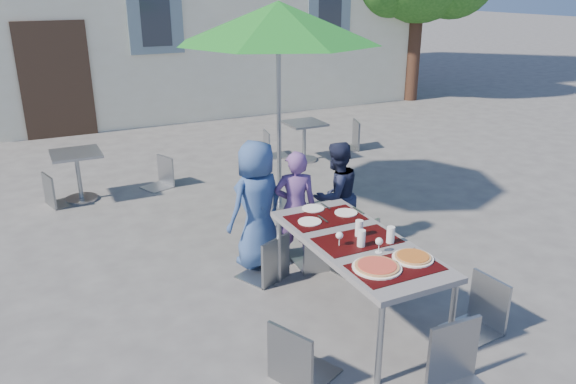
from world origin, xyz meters
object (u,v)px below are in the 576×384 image
pizza_near_left (377,267)px  cafe_table_1 (304,136)px  dining_table (357,246)px  bg_chair_l_0 (53,170)px  chair_4 (486,275)px  chair_2 (356,214)px  bg_chair_l_1 (272,128)px  child_0 (257,204)px  chair_3 (298,319)px  child_2 (336,196)px  chair_0 (268,232)px  bg_chair_r_1 (351,118)px  pizza_near_right (413,257)px  child_1 (295,207)px  patio_umbrella (278,24)px  chair_1 (319,224)px  bg_chair_r_0 (159,155)px  cafe_table_0 (78,169)px  chair_5 (468,322)px

pizza_near_left → cafe_table_1: size_ratio=0.59×
dining_table → bg_chair_l_0: (-2.15, 4.09, -0.20)m
pizza_near_left → chair_4: size_ratio=0.43×
chair_2 → bg_chair_l_1: chair_2 is taller
pizza_near_left → chair_4: 1.05m
dining_table → child_0: 1.37m
pizza_near_left → chair_3: (-0.72, -0.07, -0.22)m
child_2 → chair_0: (-1.01, -0.38, -0.08)m
chair_3 → bg_chair_r_1: (3.78, 5.28, 0.03)m
pizza_near_right → child_2: size_ratio=0.27×
child_0 → child_1: bearing=148.2°
child_2 → patio_umbrella: bearing=-96.9°
bg_chair_r_1 → bg_chair_l_0: bearing=-173.0°
patio_umbrella → chair_1: bearing=-101.8°
child_1 → bg_chair_r_0: (-0.71, 3.00, -0.13)m
chair_1 → child_1: bearing=114.5°
child_0 → patio_umbrella: (0.87, 1.30, 1.70)m
pizza_near_left → cafe_table_0: (-1.70, 4.65, -0.32)m
cafe_table_0 → child_2: bearing=-49.3°
chair_4 → chair_0: bearing=128.8°
dining_table → child_2: child_2 is taller
bg_chair_r_0 → bg_chair_r_1: size_ratio=0.86×
chair_4 → bg_chair_l_1: 5.57m
pizza_near_left → cafe_table_0: 4.96m
patio_umbrella → bg_chair_l_0: bearing=151.0°
bg_chair_r_0 → bg_chair_l_1: (2.12, 0.67, 0.02)m
child_0 → bg_chair_l_0: size_ratio=1.59×
child_2 → patio_umbrella: patio_umbrella is taller
chair_1 → bg_chair_l_1: (1.28, 3.95, -0.01)m
dining_table → cafe_table_0: (-1.84, 4.15, -0.24)m
bg_chair_l_1 → chair_4: bearing=-95.7°
chair_5 → cafe_table_1: (1.67, 5.65, -0.18)m
chair_0 → cafe_table_1: size_ratio=1.38×
chair_0 → bg_chair_r_1: size_ratio=0.93×
pizza_near_right → child_0: 1.91m
pizza_near_left → bg_chair_l_0: bearing=113.7°
chair_1 → bg_chair_l_1: bearing=72.1°
patio_umbrella → cafe_table_1: bearing=53.9°
bg_chair_l_1 → child_2: bearing=-103.3°
chair_2 → chair_4: bearing=-74.5°
chair_0 → chair_4: chair_0 is taller
dining_table → child_0: size_ratio=1.36×
bg_chair_l_1 → cafe_table_1: bearing=-47.8°
chair_0 → child_1: bearing=31.2°
bg_chair_r_0 → cafe_table_0: bearing=-176.6°
bg_chair_l_0 → chair_0: bearing=-61.1°
chair_2 → cafe_table_0: bearing=124.3°
chair_4 → child_0: bearing=122.2°
bg_chair_r_0 → chair_5: bearing=-81.2°
cafe_table_0 → bg_chair_r_1: bg_chair_r_1 is taller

